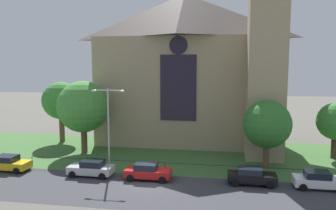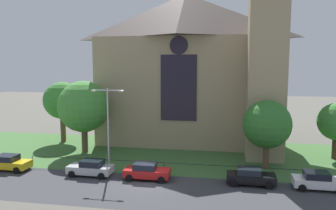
{
  "view_description": "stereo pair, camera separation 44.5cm",
  "coord_description": "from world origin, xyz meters",
  "px_view_note": "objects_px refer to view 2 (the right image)",
  "views": [
    {
      "loc": [
        6.51,
        -28.19,
        10.44
      ],
      "look_at": [
        0.41,
        8.0,
        6.05
      ],
      "focal_mm": 35.66,
      "sensor_mm": 36.0,
      "label": 1
    },
    {
      "loc": [
        6.95,
        -28.12,
        10.44
      ],
      "look_at": [
        0.41,
        8.0,
        6.05
      ],
      "focal_mm": 35.66,
      "sensor_mm": 36.0,
      "label": 2
    }
  ],
  "objects_px": {
    "tree_right_near": "(267,124)",
    "tree_left_far": "(62,101)",
    "streetlamp_near": "(108,119)",
    "parked_car_yellow": "(9,163)",
    "parked_car_red": "(147,171)",
    "parked_car_black": "(250,176)",
    "tree_left_near": "(84,107)",
    "parked_car_silver": "(91,168)",
    "parked_car_white": "(318,181)",
    "church_building": "(190,66)"
  },
  "relations": [
    {
      "from": "tree_left_near",
      "to": "parked_car_red",
      "type": "height_order",
      "value": "tree_left_near"
    },
    {
      "from": "tree_right_near",
      "to": "parked_car_red",
      "type": "bearing_deg",
      "value": -154.05
    },
    {
      "from": "streetlamp_near",
      "to": "parked_car_red",
      "type": "height_order",
      "value": "streetlamp_near"
    },
    {
      "from": "parked_car_black",
      "to": "tree_left_far",
      "type": "bearing_deg",
      "value": 152.76
    },
    {
      "from": "streetlamp_near",
      "to": "parked_car_silver",
      "type": "relative_size",
      "value": 1.95
    },
    {
      "from": "parked_car_red",
      "to": "parked_car_white",
      "type": "relative_size",
      "value": 1.0
    },
    {
      "from": "church_building",
      "to": "tree_right_near",
      "type": "bearing_deg",
      "value": -50.74
    },
    {
      "from": "parked_car_red",
      "to": "tree_left_near",
      "type": "bearing_deg",
      "value": 140.09
    },
    {
      "from": "tree_left_far",
      "to": "parked_car_silver",
      "type": "xyz_separation_m",
      "value": [
        9.53,
        -12.88,
        -4.88
      ]
    },
    {
      "from": "tree_left_far",
      "to": "church_building",
      "type": "bearing_deg",
      "value": 11.85
    },
    {
      "from": "tree_left_far",
      "to": "parked_car_red",
      "type": "xyz_separation_m",
      "value": [
        15.03,
        -12.94,
        -4.88
      ]
    },
    {
      "from": "parked_car_red",
      "to": "parked_car_black",
      "type": "distance_m",
      "value": 9.3
    },
    {
      "from": "church_building",
      "to": "tree_right_near",
      "type": "xyz_separation_m",
      "value": [
        9.08,
        -11.11,
        -5.76
      ]
    },
    {
      "from": "tree_right_near",
      "to": "tree_left_far",
      "type": "xyz_separation_m",
      "value": [
        -26.16,
        7.52,
        1.11
      ]
    },
    {
      "from": "streetlamp_near",
      "to": "parked_car_yellow",
      "type": "distance_m",
      "value": 11.08
    },
    {
      "from": "church_building",
      "to": "tree_left_far",
      "type": "distance_m",
      "value": 18.06
    },
    {
      "from": "parked_car_red",
      "to": "parked_car_black",
      "type": "bearing_deg",
      "value": 1.48
    },
    {
      "from": "church_building",
      "to": "streetlamp_near",
      "type": "relative_size",
      "value": 3.16
    },
    {
      "from": "parked_car_yellow",
      "to": "tree_left_far",
      "type": "bearing_deg",
      "value": 94.18
    },
    {
      "from": "church_building",
      "to": "tree_left_near",
      "type": "relative_size",
      "value": 3.02
    },
    {
      "from": "streetlamp_near",
      "to": "parked_car_white",
      "type": "relative_size",
      "value": 1.95
    },
    {
      "from": "streetlamp_near",
      "to": "parked_car_black",
      "type": "relative_size",
      "value": 1.95
    },
    {
      "from": "parked_car_red",
      "to": "parked_car_silver",
      "type": "bearing_deg",
      "value": 179.32
    },
    {
      "from": "parked_car_silver",
      "to": "parked_car_white",
      "type": "xyz_separation_m",
      "value": [
        20.36,
        0.08,
        0.0
      ]
    },
    {
      "from": "tree_right_near",
      "to": "church_building",
      "type": "bearing_deg",
      "value": 129.26
    },
    {
      "from": "parked_car_silver",
      "to": "church_building",
      "type": "bearing_deg",
      "value": -113.75
    },
    {
      "from": "parked_car_silver",
      "to": "tree_right_near",
      "type": "bearing_deg",
      "value": -161.25
    },
    {
      "from": "streetlamp_near",
      "to": "parked_car_red",
      "type": "bearing_deg",
      "value": -21.07
    },
    {
      "from": "tree_right_near",
      "to": "parked_car_black",
      "type": "relative_size",
      "value": 1.66
    },
    {
      "from": "parked_car_red",
      "to": "parked_car_white",
      "type": "xyz_separation_m",
      "value": [
        14.87,
        0.14,
        0.0
      ]
    },
    {
      "from": "tree_left_far",
      "to": "parked_car_black",
      "type": "distance_m",
      "value": 27.86
    },
    {
      "from": "tree_right_near",
      "to": "streetlamp_near",
      "type": "relative_size",
      "value": 0.85
    },
    {
      "from": "tree_right_near",
      "to": "parked_car_silver",
      "type": "relative_size",
      "value": 1.65
    },
    {
      "from": "streetlamp_near",
      "to": "parked_car_white",
      "type": "bearing_deg",
      "value": -4.5
    },
    {
      "from": "streetlamp_near",
      "to": "parked_car_black",
      "type": "bearing_deg",
      "value": -5.86
    },
    {
      "from": "parked_car_silver",
      "to": "parked_car_black",
      "type": "height_order",
      "value": "same"
    },
    {
      "from": "tree_left_far",
      "to": "tree_left_near",
      "type": "height_order",
      "value": "tree_left_near"
    },
    {
      "from": "parked_car_red",
      "to": "parked_car_black",
      "type": "xyz_separation_m",
      "value": [
        9.29,
        0.25,
        0.0
      ]
    },
    {
      "from": "streetlamp_near",
      "to": "parked_car_black",
      "type": "height_order",
      "value": "streetlamp_near"
    },
    {
      "from": "tree_left_near",
      "to": "parked_car_red",
      "type": "xyz_separation_m",
      "value": [
        9.69,
        -8.08,
        -4.77
      ]
    },
    {
      "from": "tree_left_near",
      "to": "parked_car_silver",
      "type": "height_order",
      "value": "tree_left_near"
    },
    {
      "from": "tree_left_near",
      "to": "parked_car_black",
      "type": "height_order",
      "value": "tree_left_near"
    },
    {
      "from": "parked_car_white",
      "to": "streetlamp_near",
      "type": "bearing_deg",
      "value": 176.1
    },
    {
      "from": "tree_left_far",
      "to": "parked_car_black",
      "type": "bearing_deg",
      "value": -27.55
    },
    {
      "from": "tree_left_far",
      "to": "parked_car_red",
      "type": "relative_size",
      "value": 1.95
    },
    {
      "from": "parked_car_yellow",
      "to": "parked_car_black",
      "type": "bearing_deg",
      "value": 1.02
    },
    {
      "from": "tree_left_far",
      "to": "tree_left_near",
      "type": "bearing_deg",
      "value": -42.31
    },
    {
      "from": "tree_left_near",
      "to": "parked_car_black",
      "type": "distance_m",
      "value": 21.08
    },
    {
      "from": "tree_right_near",
      "to": "tree_left_far",
      "type": "relative_size",
      "value": 0.85
    },
    {
      "from": "tree_left_near",
      "to": "parked_car_silver",
      "type": "relative_size",
      "value": 2.04
    }
  ]
}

